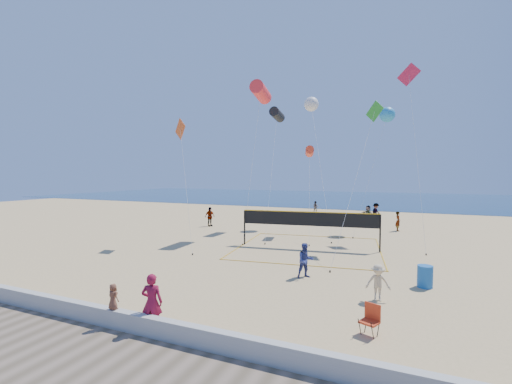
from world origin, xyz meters
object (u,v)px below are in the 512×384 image
at_px(woman, 152,302).
at_px(trash_barrel, 425,276).
at_px(camp_chair, 371,318).
at_px(volleyball_net, 309,223).

distance_m(woman, trash_barrel, 11.52).
distance_m(woman, camp_chair, 6.86).
height_order(woman, trash_barrel, woman).
distance_m(trash_barrel, volleyball_net, 8.96).
xyz_separation_m(trash_barrel, volleyball_net, (-6.72, 5.79, 1.22)).
relative_size(camp_chair, volleyball_net, 0.10).
bearing_deg(camp_chair, trash_barrel, 94.60).
xyz_separation_m(woman, camp_chair, (6.40, 2.45, -0.38)).
height_order(woman, volleyball_net, volleyball_net).
height_order(trash_barrel, volleyball_net, volleyball_net).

